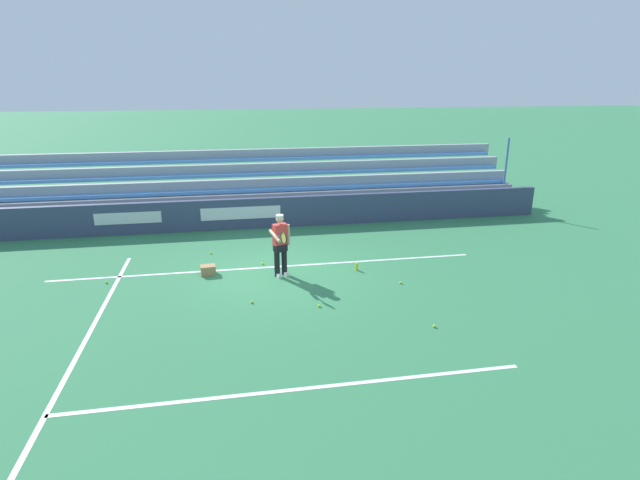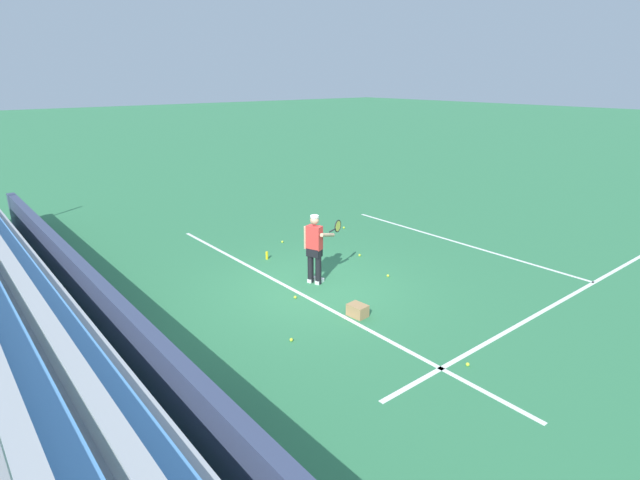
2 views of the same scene
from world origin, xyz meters
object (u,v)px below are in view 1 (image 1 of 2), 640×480
Objects in this scene: tennis_ball_near_player at (319,306)px; ball_box_cardboard at (208,270)px; tennis_ball_on_baseline at (252,302)px; tennis_ball_by_box at (106,282)px; tennis_player at (280,245)px; water_bottle at (357,267)px; tennis_ball_far_left at (434,326)px; tennis_ball_midcourt at (263,263)px; tennis_ball_stray_back at (401,283)px; tennis_ball_far_right at (211,253)px.

ball_box_cardboard is at bearing -44.28° from tennis_ball_near_player.
tennis_ball_on_baseline and tennis_ball_by_box have the same top height.
tennis_player is 7.80× the size of water_bottle.
tennis_player reaches higher than water_bottle.
tennis_ball_midcourt is (3.39, -4.53, 0.00)m from tennis_ball_far_left.
ball_box_cardboard is 5.25m from tennis_ball_stray_back.
tennis_ball_midcourt is 2.73m from water_bottle.
ball_box_cardboard is at bearing -176.17° from tennis_ball_by_box.
tennis_ball_near_player is (-0.68, 2.14, -0.86)m from tennis_player.
tennis_ball_far_left is 8.47m from tennis_ball_by_box.
tennis_ball_far_right is at bearing -90.92° from ball_box_cardboard.
water_bottle is at bearing -179.71° from tennis_player.
water_bottle reaches higher than tennis_ball_far_right.
tennis_ball_by_box is at bearing -24.53° from tennis_ball_near_player.
tennis_ball_stray_back is (-3.03, 1.14, -0.86)m from tennis_player.
tennis_ball_far_left is at bearing 152.98° from tennis_ball_by_box.
tennis_ball_by_box is 6.73m from water_bottle.
tennis_ball_stray_back is (-0.08, -2.45, 0.00)m from tennis_ball_far_left.
tennis_ball_stray_back is (-3.92, -0.51, 0.00)m from tennis_ball_on_baseline.
tennis_player is 3.35m from tennis_ball_stray_back.
tennis_ball_far_left is at bearing 130.48° from tennis_ball_far_right.
water_bottle reaches higher than tennis_ball_on_baseline.
tennis_ball_by_box is 7.75m from tennis_ball_stray_back.
tennis_ball_far_left is at bearing 88.16° from tennis_ball_stray_back.
tennis_ball_on_baseline is 3.94m from tennis_ball_far_right.
tennis_ball_near_player and tennis_ball_stray_back have the same top height.
tennis_ball_far_left is at bearing 126.83° from tennis_ball_midcourt.
tennis_player is at bearing 132.12° from tennis_ball_far_right.
tennis_ball_far_right is at bearing -144.52° from tennis_ball_by_box.
ball_box_cardboard is at bearing -5.92° from water_bottle.
tennis_ball_near_player is at bearing 23.01° from tennis_ball_stray_back.
tennis_player reaches higher than tennis_ball_on_baseline.
tennis_player is at bearing -50.54° from tennis_ball_far_left.
tennis_ball_far_right is 1.93m from tennis_ball_midcourt.
tennis_ball_near_player is 0.30× the size of water_bottle.
tennis_ball_by_box is (7.55, -3.85, 0.00)m from tennis_ball_far_left.
tennis_ball_on_baseline is (0.89, 1.65, -0.86)m from tennis_player.
tennis_ball_stray_back is (-5.00, 1.58, -0.10)m from ball_box_cardboard.
tennis_ball_stray_back is at bearing 127.95° from water_bottle.
tennis_ball_far_right is 5.97m from tennis_ball_stray_back.
tennis_ball_on_baseline is at bearing 28.79° from water_bottle.
ball_box_cardboard is (1.97, -0.44, -0.76)m from tennis_player.
water_bottle is (-2.57, 0.93, 0.08)m from tennis_ball_midcourt.
tennis_ball_stray_back is 1.46m from water_bottle.
tennis_ball_midcourt is at bearing -99.81° from tennis_ball_on_baseline.
tennis_ball_on_baseline is 1.00× the size of tennis_ball_near_player.
tennis_player is 25.98× the size of tennis_ball_by_box.
tennis_player reaches higher than tennis_ball_far_right.
ball_box_cardboard is 3.70m from tennis_ball_near_player.
tennis_ball_by_box is (4.59, -0.26, -0.86)m from tennis_player.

